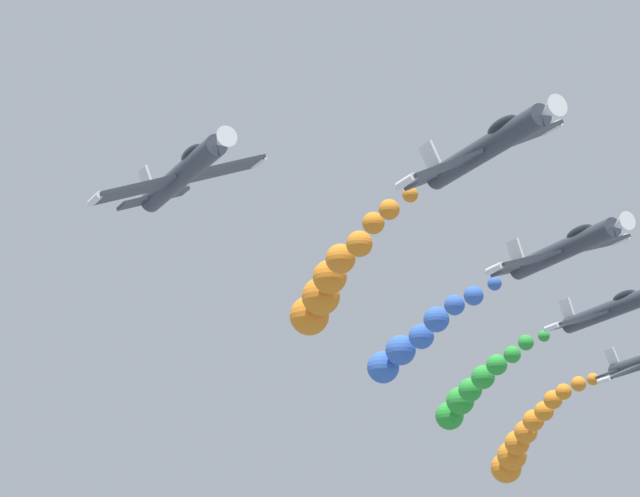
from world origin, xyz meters
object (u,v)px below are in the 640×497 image
(airplane_left_inner, at_px, (565,249))
(airplane_left_outer, at_px, (611,309))
(airplane_lead, at_px, (487,147))
(airplane_right_inner, at_px, (183,173))

(airplane_left_inner, height_order, airplane_left_outer, airplane_left_outer)
(airplane_lead, bearing_deg, airplane_left_inner, -139.52)
(airplane_lead, distance_m, airplane_right_inner, 15.17)
(airplane_lead, bearing_deg, airplane_right_inner, -43.17)
(airplane_left_outer, bearing_deg, airplane_lead, 41.52)
(airplane_left_inner, xyz_separation_m, airplane_right_inner, (22.54, -0.57, 0.85))
(airplane_lead, distance_m, airplane_left_inner, 15.11)
(airplane_right_inner, xyz_separation_m, airplane_left_outer, (-33.69, -9.66, -0.50))
(airplane_lead, xyz_separation_m, airplane_right_inner, (11.06, -10.38, 0.32))
(airplane_left_inner, bearing_deg, airplane_left_outer, -137.44)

